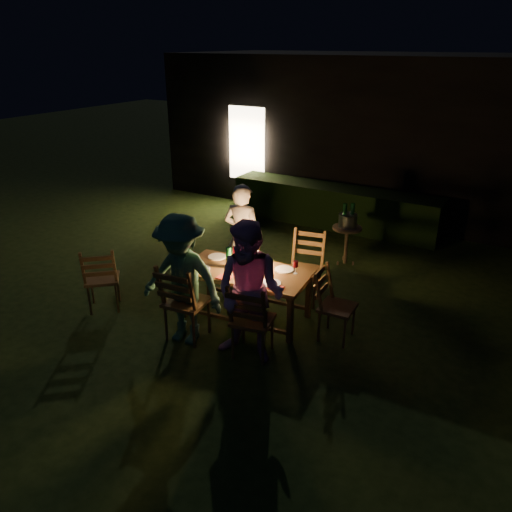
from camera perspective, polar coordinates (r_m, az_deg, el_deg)
The scene contains 29 objects.
garden_envelope at distance 11.98m, azimuth 15.91°, elevation 13.54°, with size 40.00×40.00×3.20m.
dining_table at distance 6.53m, azimuth -1.17°, elevation -2.20°, with size 1.74×0.99×0.69m.
chair_near_left at distance 6.28m, azimuth -7.97°, elevation -6.64°, with size 0.54×0.57×1.09m.
chair_near_right at distance 5.91m, azimuth -0.45°, elevation -8.71°, with size 0.54×0.56×1.02m.
chair_far_left at distance 7.49m, azimuth -1.66°, elevation -1.67°, with size 0.42×0.45×0.92m.
chair_far_right at distance 7.12m, azimuth 5.55°, elevation -2.80°, with size 0.55×0.58×1.05m.
chair_end at distance 6.31m, azimuth 9.04°, elevation -6.94°, with size 0.48×0.45×0.96m.
chair_spare at distance 7.20m, azimuth -17.04°, elevation -3.65°, with size 0.64×0.65×0.99m.
person_house_side at distance 7.32m, azimuth -1.55°, elevation 2.20°, with size 0.58×0.38×1.60m, color white.
person_opp_right at distance 5.60m, azimuth -0.70°, elevation -4.28°, with size 0.82×0.64×1.69m, color #CB8CC5.
person_opp_left at distance 6.01m, azimuth -8.48°, elevation -2.75°, with size 1.07×0.61×1.65m, color #376F56.
lantern at distance 6.46m, azimuth -0.59°, elevation -0.30°, with size 0.16×0.16×0.35m.
plate_far_left at distance 6.91m, azimuth -4.48°, elevation -0.09°, with size 0.25×0.25×0.01m, color white.
plate_near_left at distance 6.57m, azimuth -6.34°, elevation -1.47°, with size 0.25×0.25×0.01m, color white.
plate_far_right at distance 6.52m, azimuth 3.23°, elevation -1.55°, with size 0.25×0.25×0.01m, color white.
plate_near_right at distance 6.15m, azimuth 1.71°, elevation -3.12°, with size 0.25×0.25×0.01m, color white.
wineglass_a at distance 6.82m, azimuth -2.42°, elevation 0.36°, with size 0.06×0.06×0.18m, color #59070F, non-canonical shape.
wineglass_b at distance 6.70m, azimuth -7.18°, elevation -0.26°, with size 0.06×0.06×0.18m, color #59070F, non-canonical shape.
wineglass_c at distance 6.12m, azimuth 0.21°, elevation -2.41°, with size 0.06×0.06×0.18m, color #59070F, non-canonical shape.
wineglass_d at distance 6.40m, azimuth 4.53°, elevation -1.30°, with size 0.06×0.06×0.18m, color #59070F, non-canonical shape.
wineglass_e at distance 6.27m, azimuth -3.20°, elevation -1.82°, with size 0.06×0.06×0.18m, color silver, non-canonical shape.
bottle_table at distance 6.55m, azimuth -3.15°, elevation -0.16°, with size 0.07×0.07×0.28m, color #0F471E.
napkin_left at distance 6.31m, azimuth -3.67°, elevation -2.48°, with size 0.18×0.14×0.01m, color red.
napkin_right at distance 6.05m, azimuth 2.28°, elevation -3.62°, with size 0.18×0.14×0.01m, color red.
phone at distance 6.54m, azimuth -7.22°, elevation -1.66°, with size 0.14×0.07×0.01m, color black.
side_table at distance 8.33m, azimuth 10.36°, elevation 2.79°, with size 0.48×0.48×0.65m.
ice_bucket at distance 8.27m, azimuth 10.45°, elevation 4.00°, with size 0.30×0.30×0.22m, color #A5A8AD.
bottle_bucket_a at distance 8.23m, azimuth 10.05°, elevation 4.31°, with size 0.07×0.07×0.32m, color #0F471E.
bottle_bucket_b at distance 8.27m, azimuth 10.90°, elevation 4.34°, with size 0.07×0.07×0.32m, color #0F471E.
Camera 1 is at (2.99, -5.30, 3.44)m, focal length 35.00 mm.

